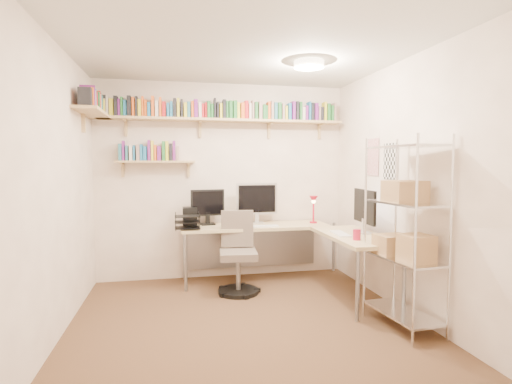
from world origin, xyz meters
TOP-DOWN VIEW (x-y plane):
  - ground at (0.00, 0.00)m, footprint 3.20×3.20m
  - room_shell at (0.00, 0.00)m, footprint 3.24×3.04m
  - wall_shelves at (-0.41, 1.30)m, footprint 3.12×1.09m
  - corner_desk at (0.48, 0.95)m, footprint 2.18×1.81m
  - office_chair at (0.07, 0.80)m, footprint 0.49×0.49m
  - wire_rack at (1.36, -0.50)m, footprint 0.43×0.77m

SIDE VIEW (x-z plane):
  - ground at x=0.00m, z-range 0.00..0.00m
  - office_chair at x=0.07m, z-range -0.07..0.85m
  - corner_desk at x=0.48m, z-range 0.09..1.32m
  - wire_rack at x=1.36m, z-range 0.06..1.77m
  - room_shell at x=0.00m, z-range 0.29..2.81m
  - wall_shelves at x=-0.41m, z-range 1.63..2.43m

